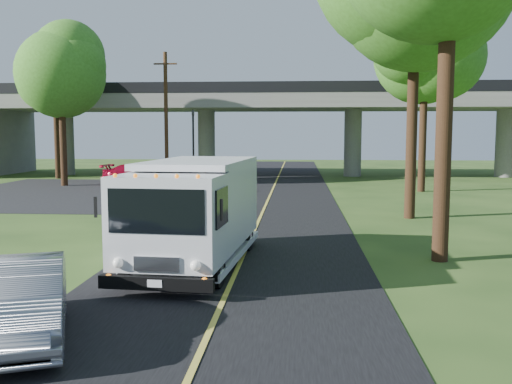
# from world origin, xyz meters

# --- Properties ---
(ground) EXTENTS (120.00, 120.00, 0.00)m
(ground) POSITION_xyz_m (0.00, 0.00, 0.00)
(ground) COLOR #284318
(ground) RESTS_ON ground
(road) EXTENTS (7.00, 90.00, 0.02)m
(road) POSITION_xyz_m (0.00, 10.00, 0.01)
(road) COLOR black
(road) RESTS_ON ground
(parking_lot) EXTENTS (16.00, 18.00, 0.01)m
(parking_lot) POSITION_xyz_m (-11.00, 18.00, 0.01)
(parking_lot) COLOR black
(parking_lot) RESTS_ON ground
(lane_line) EXTENTS (0.12, 90.00, 0.01)m
(lane_line) POSITION_xyz_m (0.00, 10.00, 0.03)
(lane_line) COLOR gold
(lane_line) RESTS_ON road
(overpass) EXTENTS (54.00, 10.00, 7.30)m
(overpass) POSITION_xyz_m (0.00, 32.00, 4.56)
(overpass) COLOR slate
(overpass) RESTS_ON ground
(traffic_signal) EXTENTS (0.18, 0.22, 5.20)m
(traffic_signal) POSITION_xyz_m (-6.00, 26.00, 3.20)
(traffic_signal) COLOR black
(traffic_signal) RESTS_ON ground
(utility_pole) EXTENTS (1.60, 0.26, 9.00)m
(utility_pole) POSITION_xyz_m (-7.50, 24.00, 4.59)
(utility_pole) COLOR #472D19
(utility_pole) RESTS_ON ground
(tree_right_far) EXTENTS (5.77, 5.67, 10.99)m
(tree_right_far) POSITION_xyz_m (9.21, 19.84, 8.30)
(tree_right_far) COLOR #382314
(tree_right_far) RESTS_ON ground
(tree_left_lot) EXTENTS (5.60, 5.50, 10.50)m
(tree_left_lot) POSITION_xyz_m (-13.79, 21.84, 7.90)
(tree_left_lot) COLOR #382314
(tree_left_lot) RESTS_ON ground
(tree_left_far) EXTENTS (5.26, 5.16, 9.89)m
(tree_left_far) POSITION_xyz_m (-16.79, 27.84, 7.45)
(tree_left_far) COLOR #382314
(tree_left_far) RESTS_ON ground
(step_van) EXTENTS (2.96, 6.85, 2.81)m
(step_van) POSITION_xyz_m (-1.17, -0.07, 1.52)
(step_van) COLOR silver
(step_van) RESTS_ON ground
(red_sedan) EXTENTS (5.16, 2.51, 1.45)m
(red_sedan) POSITION_xyz_m (-9.04, 22.58, 0.72)
(red_sedan) COLOR maroon
(red_sedan) RESTS_ON ground
(silver_sedan) EXTENTS (2.85, 4.33, 1.35)m
(silver_sedan) POSITION_xyz_m (-3.20, -5.63, 0.67)
(silver_sedan) COLOR gray
(silver_sedan) RESTS_ON ground
(pedestrian) EXTENTS (0.59, 0.40, 1.59)m
(pedestrian) POSITION_xyz_m (-4.06, 18.20, 0.79)
(pedestrian) COLOR gray
(pedestrian) RESTS_ON ground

